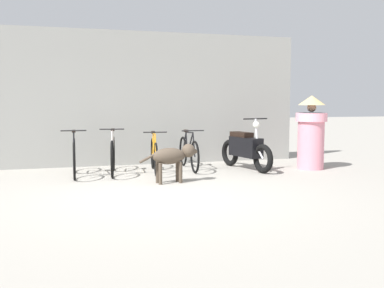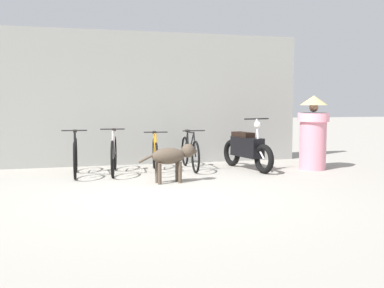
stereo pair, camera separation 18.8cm
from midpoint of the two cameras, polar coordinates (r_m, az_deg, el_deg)
The scene contains 9 objects.
ground_plane at distance 6.92m, azimuth -4.95°, elevation -6.52°, with size 60.00×60.00×0.00m, color #9E998E.
shop_wall_back at distance 10.27m, azimuth -8.94°, elevation 5.72°, with size 8.13×0.20×3.00m.
bicycle_0 at distance 8.93m, azimuth -15.31°, elevation -1.58°, with size 0.46×1.66×0.91m.
bicycle_1 at distance 9.01m, azimuth -10.61°, elevation -1.38°, with size 0.46×1.70×0.92m.
bicycle_2 at distance 9.14m, azimuth -5.43°, elevation -1.38°, with size 0.46×1.67×0.85m.
bicycle_3 at distance 9.49m, azimuth -1.00°, elevation -1.11°, with size 0.46×1.75×0.86m.
motorcycle at distance 9.52m, azimuth 6.26°, elevation -0.64°, with size 0.59×1.78×1.10m.
stray_dog at distance 7.90m, azimuth -3.08°, elevation -1.56°, with size 1.08×0.35×0.68m.
person_in_robes at distance 9.80m, azimuth 14.35°, elevation 1.50°, with size 0.91×0.91×1.56m.
Camera 1 is at (-1.42, -6.62, 1.43)m, focal length 42.00 mm.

